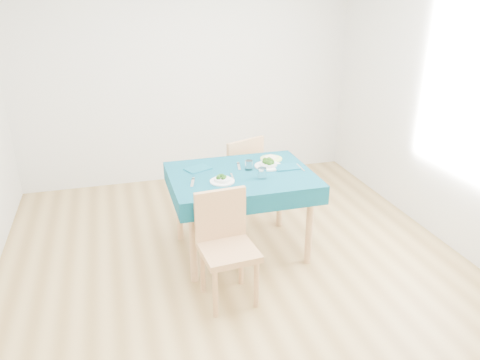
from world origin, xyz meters
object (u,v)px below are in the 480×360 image
object	(u,v)px
chair_near	(228,243)
bowl_near	(222,179)
bowl_far	(268,163)
side_plate	(271,159)
table	(241,213)
chair_far	(233,163)

from	to	relation	value
chair_near	bowl_near	distance (m)	0.61
bowl_far	side_plate	xyz separation A→B (m)	(0.09, 0.17, -0.03)
chair_near	table	bearing A→B (deg)	61.87
chair_far	bowl_far	xyz separation A→B (m)	(0.13, -0.71, 0.24)
table	bowl_far	bearing A→B (deg)	18.64
table	chair_near	size ratio (longest dim) A/B	1.21
bowl_near	side_plate	distance (m)	0.70
chair_far	bowl_near	size ratio (longest dim) A/B	5.44
chair_near	chair_far	xyz separation A→B (m)	(0.44, 1.48, 0.05)
chair_far	bowl_near	bearing A→B (deg)	47.58
chair_near	bowl_near	world-z (taller)	chair_near
chair_near	bowl_far	distance (m)	1.00
chair_far	chair_near	bearing A→B (deg)	51.39
chair_far	bowl_far	size ratio (longest dim) A/B	4.51
chair_far	side_plate	bearing A→B (deg)	89.92
chair_near	chair_far	bearing A→B (deg)	68.73
chair_near	bowl_far	bearing A→B (deg)	48.65
chair_near	chair_far	distance (m)	1.54
bowl_near	chair_near	bearing A→B (deg)	-99.37
chair_far	bowl_near	xyz separation A→B (m)	(-0.35, -0.95, 0.24)
side_plate	bowl_near	bearing A→B (deg)	-144.45
chair_near	side_plate	size ratio (longest dim) A/B	4.89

